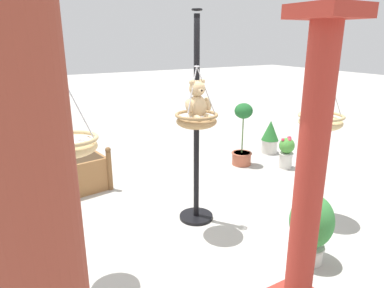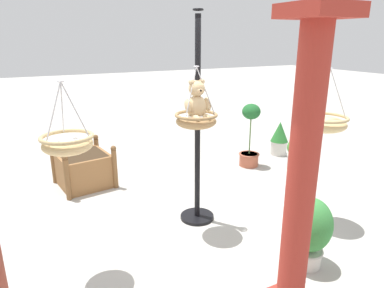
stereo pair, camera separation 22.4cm
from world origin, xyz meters
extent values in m
plane|color=#ADAAA3|center=(0.00, 0.00, 0.00)|extent=(40.00, 40.00, 0.00)
cylinder|color=black|center=(-0.16, -0.10, 1.27)|extent=(0.07, 0.07, 2.55)
cylinder|color=black|center=(-0.16, -0.10, 0.02)|extent=(0.44, 0.44, 0.04)
torus|color=black|center=(-0.16, -0.10, 2.59)|extent=(0.12, 0.12, 0.02)
ellipsoid|color=#A37F51|center=(-0.01, 0.15, 1.39)|extent=(0.46, 0.46, 0.16)
torus|color=olive|center=(-0.01, 0.15, 1.46)|extent=(0.49, 0.49, 0.04)
ellipsoid|color=silver|center=(-0.01, 0.15, 1.41)|extent=(0.40, 0.40, 0.13)
cylinder|color=#B7B7BC|center=(0.08, 0.20, 1.73)|extent=(0.20, 0.12, 0.54)
cylinder|color=#B7B7BC|center=(-0.10, 0.20, 1.73)|extent=(0.20, 0.12, 0.54)
cylinder|color=#B7B7BC|center=(-0.01, 0.04, 1.73)|extent=(0.01, 0.22, 0.54)
torus|color=#B7B7BC|center=(-0.01, 0.15, 2.00)|extent=(0.06, 0.06, 0.01)
ellipsoid|color=tan|center=(-0.01, 0.16, 1.55)|extent=(0.23, 0.20, 0.27)
sphere|color=tan|center=(-0.01, 0.16, 1.76)|extent=(0.18, 0.18, 0.18)
ellipsoid|color=#D9B683|center=(-0.01, 0.22, 1.75)|extent=(0.08, 0.06, 0.06)
sphere|color=black|center=(-0.01, 0.25, 1.75)|extent=(0.03, 0.03, 0.03)
sphere|color=tan|center=(-0.08, 0.16, 1.83)|extent=(0.07, 0.07, 0.07)
sphere|color=tan|center=(0.05, 0.16, 1.83)|extent=(0.07, 0.07, 0.07)
ellipsoid|color=tan|center=(-0.14, 0.19, 1.58)|extent=(0.07, 0.13, 0.17)
ellipsoid|color=tan|center=(0.11, 0.19, 1.58)|extent=(0.07, 0.13, 0.17)
ellipsoid|color=tan|center=(-0.08, 0.25, 1.45)|extent=(0.08, 0.16, 0.08)
ellipsoid|color=tan|center=(0.05, 0.25, 1.45)|extent=(0.08, 0.16, 0.08)
ellipsoid|color=tan|center=(-1.47, 0.66, 1.30)|extent=(0.52, 0.52, 0.18)
torus|color=tan|center=(-1.47, 0.66, 1.39)|extent=(0.55, 0.55, 0.04)
cylinder|color=#B7B7BC|center=(-1.36, 0.72, 1.67)|extent=(0.22, 0.14, 0.57)
cylinder|color=#B7B7BC|center=(-1.57, 0.72, 1.67)|extent=(0.22, 0.14, 0.57)
cylinder|color=#B7B7BC|center=(-1.47, 0.54, 1.67)|extent=(0.01, 0.25, 0.57)
torus|color=#B7B7BC|center=(-1.47, 0.66, 1.96)|extent=(0.06, 0.06, 0.01)
ellipsoid|color=tan|center=(1.40, 0.38, 1.37)|extent=(0.44, 0.44, 0.17)
torus|color=tan|center=(1.40, 0.38, 1.45)|extent=(0.47, 0.47, 0.04)
ellipsoid|color=silver|center=(1.40, 0.38, 1.39)|extent=(0.39, 0.39, 0.14)
cylinder|color=#B7B7BC|center=(1.49, 0.43, 1.69)|extent=(0.19, 0.12, 0.49)
cylinder|color=#B7B7BC|center=(1.32, 0.43, 1.69)|extent=(0.19, 0.12, 0.49)
cylinder|color=#B7B7BC|center=(1.40, 0.28, 1.69)|extent=(0.01, 0.22, 0.49)
torus|color=#B7B7BC|center=(1.40, 0.38, 1.94)|extent=(0.06, 0.06, 0.01)
cylinder|color=#9E2D23|center=(-0.12, 1.70, 1.21)|extent=(0.23, 0.23, 2.41)
cube|color=#9E2D23|center=(-0.12, 1.70, 2.46)|extent=(0.44, 0.44, 0.10)
cube|color=olive|center=(0.96, -1.88, 0.26)|extent=(0.84, 0.86, 0.53)
cube|color=#382819|center=(0.96, -1.88, 0.50)|extent=(0.74, 0.76, 0.06)
cylinder|color=brown|center=(0.54, -1.55, 0.31)|extent=(0.08, 0.08, 0.63)
cylinder|color=brown|center=(1.27, -1.44, 0.31)|extent=(0.08, 0.08, 0.63)
cylinder|color=brown|center=(0.65, -2.31, 0.31)|extent=(0.08, 0.08, 0.63)
cylinder|color=brown|center=(1.38, -2.20, 0.31)|extent=(0.08, 0.08, 0.63)
sphere|color=brown|center=(0.54, -1.55, 0.66)|extent=(0.09, 0.09, 0.09)
sphere|color=brown|center=(1.27, -1.44, 0.66)|extent=(0.09, 0.09, 0.09)
sphere|color=brown|center=(0.65, -2.31, 0.66)|extent=(0.09, 0.09, 0.09)
sphere|color=brown|center=(1.38, -2.20, 0.66)|extent=(0.09, 0.09, 0.09)
cylinder|color=beige|center=(-0.73, 1.28, 0.09)|extent=(0.30, 0.30, 0.18)
torus|color=#BCB7AE|center=(-0.73, 1.28, 0.17)|extent=(0.33, 0.33, 0.03)
cylinder|color=#382819|center=(-0.73, 1.28, 0.17)|extent=(0.26, 0.26, 0.03)
ellipsoid|color=#38843D|center=(-0.73, 1.28, 0.47)|extent=(0.45, 0.45, 0.58)
cylinder|color=beige|center=(-2.86, -1.66, 0.14)|extent=(0.32, 0.32, 0.28)
torus|color=#BCB7AE|center=(-2.86, -1.66, 0.27)|extent=(0.35, 0.35, 0.03)
cylinder|color=#382819|center=(-2.86, -1.66, 0.26)|extent=(0.28, 0.28, 0.03)
cone|color=#28702D|center=(-2.86, -1.66, 0.48)|extent=(0.35, 0.35, 0.41)
cylinder|color=#AD563D|center=(-1.94, -1.40, 0.12)|extent=(0.35, 0.35, 0.23)
torus|color=#9C4E37|center=(-1.94, -1.40, 0.22)|extent=(0.38, 0.38, 0.03)
cylinder|color=#382819|center=(-1.94, -1.40, 0.22)|extent=(0.31, 0.31, 0.03)
cylinder|color=#4C6B38|center=(-1.94, -1.40, 0.57)|extent=(0.02, 0.02, 0.66)
ellipsoid|color=#1E5B28|center=(-1.94, -1.40, 1.03)|extent=(0.33, 0.33, 0.28)
cylinder|color=beige|center=(-2.53, -0.86, 0.14)|extent=(0.23, 0.23, 0.29)
torus|color=#BCB7AE|center=(-2.53, -0.86, 0.28)|extent=(0.27, 0.27, 0.03)
cylinder|color=#382819|center=(-2.53, -0.86, 0.27)|extent=(0.21, 0.21, 0.03)
ellipsoid|color=#478E38|center=(-2.53, -0.86, 0.43)|extent=(0.28, 0.28, 0.28)
sphere|color=#E0384C|center=(-2.43, -0.88, 0.55)|extent=(0.06, 0.06, 0.06)
sphere|color=#E0384C|center=(-2.52, -0.81, 0.55)|extent=(0.07, 0.07, 0.07)
sphere|color=#E0384C|center=(-2.57, -0.85, 0.56)|extent=(0.08, 0.08, 0.08)
camera|label=1|loc=(1.93, 3.38, 2.29)|focal=32.11mm
camera|label=2|loc=(1.74, 3.49, 2.29)|focal=32.11mm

